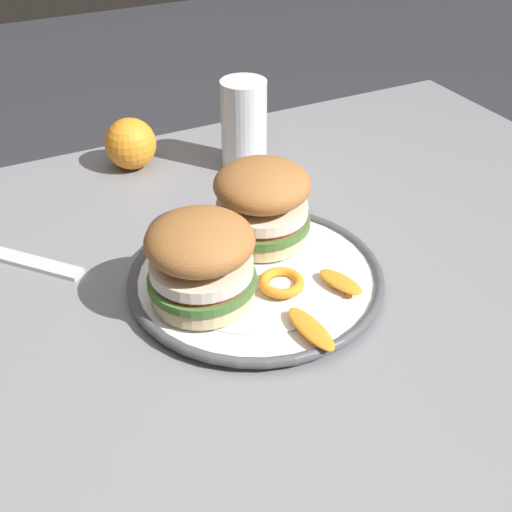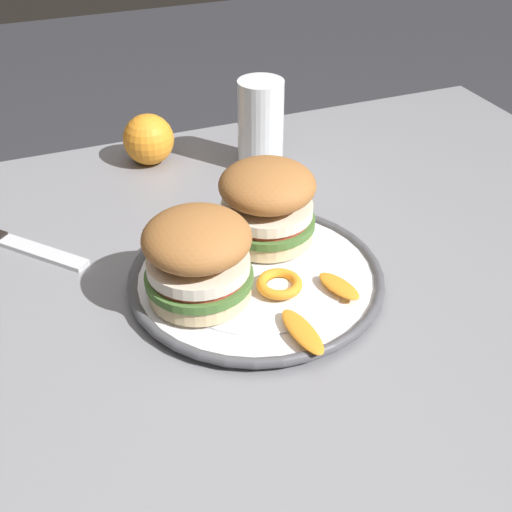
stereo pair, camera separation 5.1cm
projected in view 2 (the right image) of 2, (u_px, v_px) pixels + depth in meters
The scene contains 10 objects.
dining_table at pixel (260, 371), 0.79m from camera, with size 1.24×0.96×0.74m.
dinner_plate at pixel (256, 277), 0.77m from camera, with size 0.30×0.30×0.02m.
sandwich_half_left at pixel (198, 256), 0.70m from camera, with size 0.16×0.16×0.10m.
sandwich_half_right at pixel (267, 202), 0.79m from camera, with size 0.16×0.16×0.10m.
orange_peel_curled at pixel (279, 284), 0.73m from camera, with size 0.06×0.06×0.01m.
orange_peel_strip_long at pixel (339, 286), 0.73m from camera, with size 0.04×0.06×0.01m.
orange_peel_strip_short at pixel (302, 332), 0.67m from camera, with size 0.03×0.08×0.01m.
drinking_glass at pixel (261, 130), 0.98m from camera, with size 0.07×0.07×0.13m.
whole_orange at pixel (149, 139), 1.00m from camera, with size 0.08×0.08×0.08m, color orange.
table_knife at pixel (6, 240), 0.84m from camera, with size 0.16×0.18×0.01m.
Camera 2 is at (-0.21, -0.52, 1.22)m, focal length 45.89 mm.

